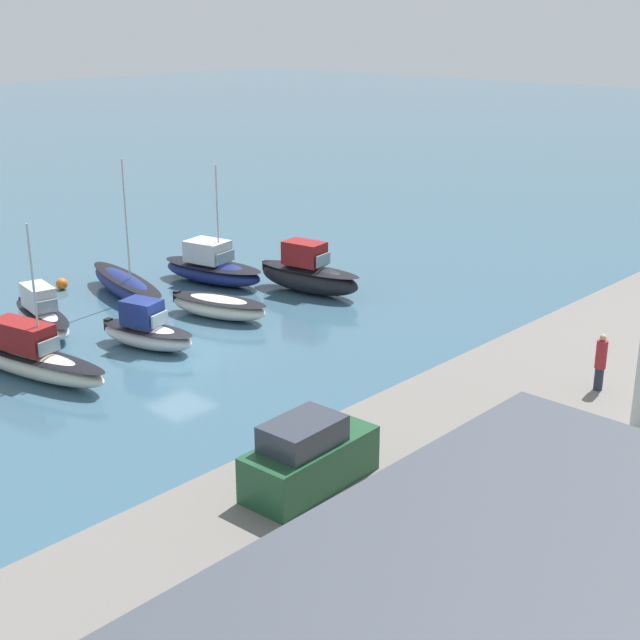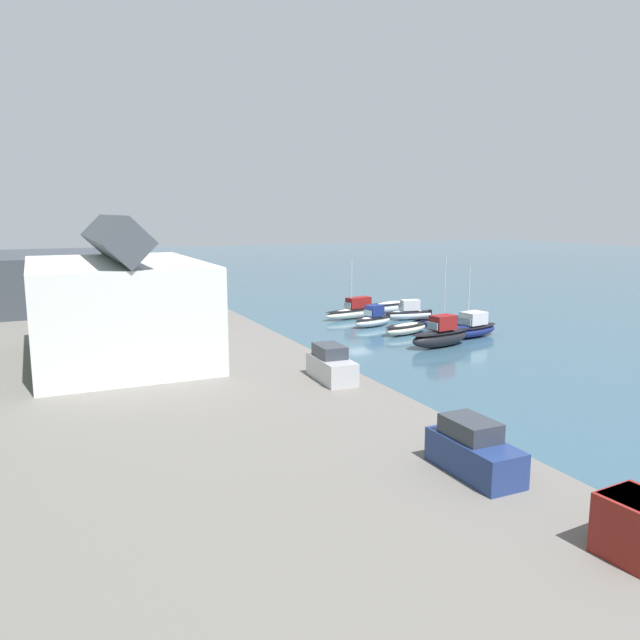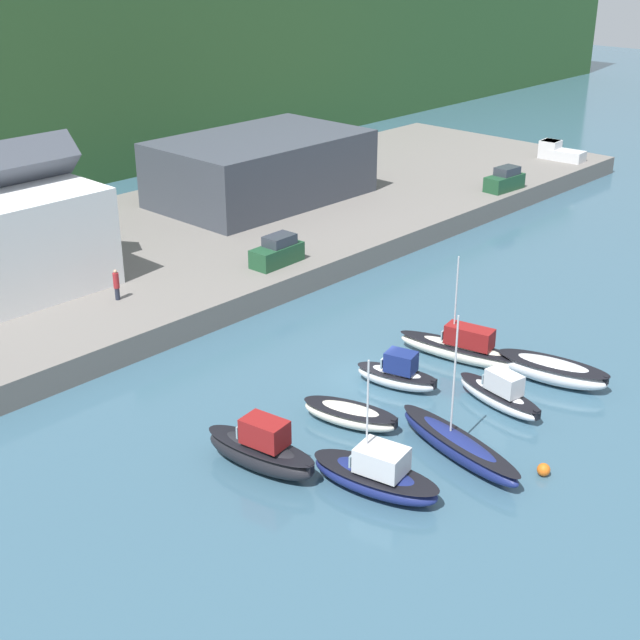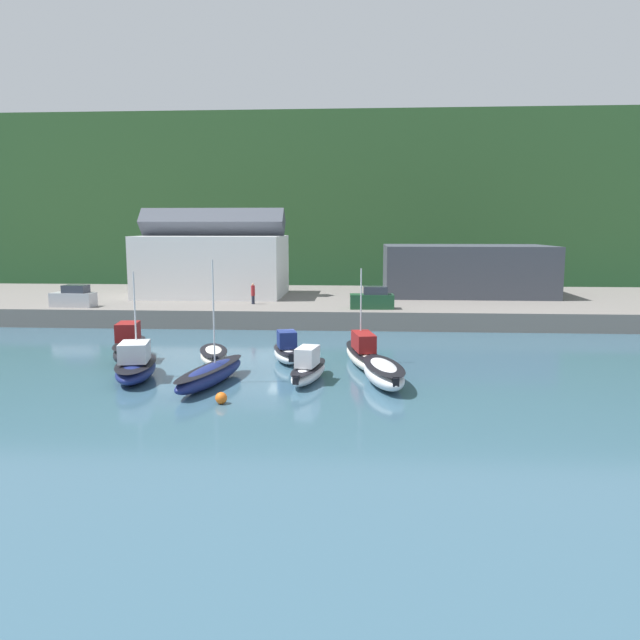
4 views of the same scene
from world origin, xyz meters
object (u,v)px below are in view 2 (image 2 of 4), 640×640
parked_car_2 (162,276)px  moored_boat_7 (391,307)px  moored_boat_1 (406,328)px  mooring_buoy_0 (471,319)px  parked_car_1 (204,303)px  person_on_quay (206,322)px  moored_boat_3 (356,311)px  parked_car_0 (473,451)px  pickup_truck_0 (131,269)px  moored_boat_4 (471,328)px  moored_boat_2 (373,319)px  moored_boat_6 (408,313)px  moored_boat_0 (440,335)px  moored_boat_5 (449,321)px  parked_car_3 (331,365)px

parked_car_2 → moored_boat_7: bearing=131.2°
moored_boat_1 → mooring_buoy_0: moored_boat_1 is taller
parked_car_1 → person_on_quay: size_ratio=2.00×
moored_boat_3 → parked_car_0: bearing=146.3°
parked_car_0 → pickup_truck_0: (87.72, 0.76, -0.10)m
moored_boat_1 → moored_boat_4: 6.29m
parked_car_0 → pickup_truck_0: size_ratio=0.87×
moored_boat_2 → moored_boat_3: size_ratio=0.61×
moored_boat_4 → moored_boat_7: (15.63, -0.45, -0.13)m
parked_car_1 → parked_car_2: (28.95, -1.16, 0.00)m
moored_boat_6 → parked_car_1: size_ratio=1.42×
moored_boat_0 → parked_car_1: 24.65m
pickup_truck_0 → mooring_buoy_0: size_ratio=7.43×
moored_boat_6 → moored_boat_0: bearing=169.7°
moored_boat_0 → moored_boat_5: 9.94m
moored_boat_1 → moored_boat_6: 8.63m
person_on_quay → moored_boat_1: bearing=-88.2°
moored_boat_0 → moored_boat_4: moored_boat_4 is taller
moored_boat_0 → moored_boat_4: size_ratio=0.95×
moored_boat_2 → parked_car_0: bearing=141.2°
moored_boat_7 → parked_car_0: size_ratio=1.67×
moored_boat_0 → person_on_quay: (5.59, 19.86, 1.82)m
moored_boat_1 → moored_boat_2: bearing=-6.3°
moored_boat_0 → parked_car_0: parked_car_0 is taller
parked_car_1 → pickup_truck_0: size_ratio=0.88×
moored_boat_5 → moored_boat_0: bearing=151.9°
parked_car_3 → moored_boat_4: bearing=-143.9°
moored_boat_5 → parked_car_2: bearing=42.5°
moored_boat_5 → moored_boat_7: size_ratio=1.23×
parked_car_2 → parked_car_1: bearing=91.9°
pickup_truck_0 → person_on_quay: (-55.48, 1.60, 0.28)m
moored_boat_2 → pickup_truck_0: (49.72, 17.78, 1.78)m
moored_boat_3 → pickup_truck_0: 48.07m
parked_car_2 → pickup_truck_0: bearing=-76.2°
parked_car_3 → moored_boat_1: bearing=-130.1°
moored_boat_2 → parked_car_2: 38.60m
moored_boat_0 → moored_boat_1: (6.24, -0.37, -0.46)m
moored_boat_5 → pickup_truck_0: (53.57, 24.77, 1.91)m
moored_boat_1 → pickup_truck_0: bearing=3.1°
moored_boat_0 → moored_boat_6: size_ratio=1.10×
moored_boat_3 → moored_boat_5: bearing=-157.8°
moored_boat_6 → pickup_truck_0: size_ratio=1.25×
parked_car_0 → pickup_truck_0: 87.73m
pickup_truck_0 → moored_boat_7: bearing=-155.4°
parked_car_3 → pickup_truck_0: size_ratio=0.88×
moored_boat_4 → moored_boat_0: bearing=103.4°
moored_boat_2 → person_on_quay: (-5.76, 19.38, 2.06)m
moored_boat_1 → moored_boat_7: 13.00m
moored_boat_3 → parked_car_0: size_ratio=2.06×
moored_boat_5 → parked_car_2: (39.21, 22.34, 2.01)m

